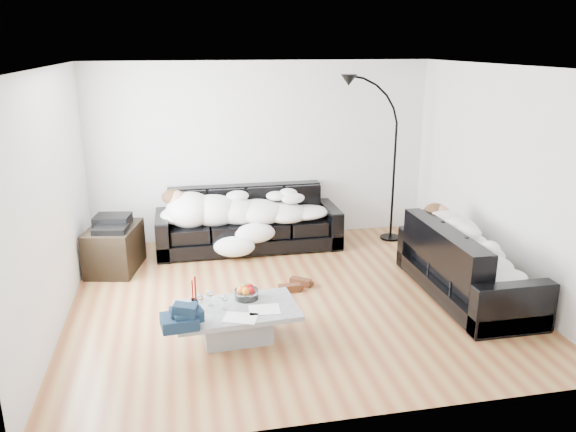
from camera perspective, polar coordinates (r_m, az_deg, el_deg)
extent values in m
plane|color=#96512D|center=(6.60, 0.52, -8.25)|extent=(5.00, 5.00, 0.00)
cube|color=silver|center=(8.31, -2.65, 6.55)|extent=(5.00, 0.02, 2.60)
cube|color=silver|center=(6.16, -22.86, 1.40)|extent=(0.02, 4.50, 2.60)
cube|color=silver|center=(7.09, 20.79, 3.56)|extent=(0.02, 4.50, 2.60)
plane|color=white|center=(5.96, 0.59, 14.94)|extent=(5.00, 5.00, 0.00)
cube|color=black|center=(8.02, -4.04, -0.35)|extent=(2.59, 0.90, 0.85)
cube|color=black|center=(6.82, 17.78, -4.45)|extent=(0.88, 2.06, 0.83)
ellipsoid|color=#0C585A|center=(7.22, 15.19, -0.46)|extent=(0.42, 0.38, 0.20)
cube|color=#939699|center=(5.67, -5.21, -10.86)|extent=(1.24, 0.78, 0.35)
cylinder|color=white|center=(5.75, -4.24, -7.66)|extent=(0.29, 0.29, 0.15)
cylinder|color=white|center=(5.63, -7.88, -8.26)|extent=(0.08, 0.08, 0.17)
cylinder|color=white|center=(5.55, -8.84, -8.61)|extent=(0.08, 0.08, 0.18)
cylinder|color=white|center=(5.53, -6.42, -8.72)|extent=(0.08, 0.08, 0.16)
cylinder|color=maroon|center=(5.75, -9.68, -7.49)|extent=(0.05, 0.05, 0.21)
cylinder|color=maroon|center=(5.72, -9.40, -7.34)|extent=(0.05, 0.05, 0.27)
cube|color=silver|center=(5.53, -2.42, -9.45)|extent=(0.31, 0.25, 0.01)
cube|color=silver|center=(5.39, -4.84, -10.24)|extent=(0.37, 0.31, 0.01)
cube|color=black|center=(7.61, -17.22, -3.15)|extent=(0.75, 0.95, 0.58)
cube|color=black|center=(7.50, -17.46, -0.62)|extent=(0.49, 0.41, 0.13)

